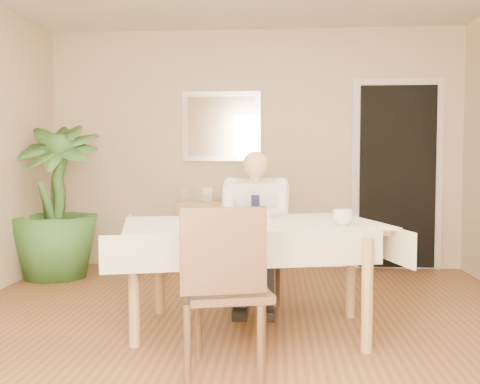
# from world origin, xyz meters

# --- Properties ---
(room) EXTENTS (5.00, 5.02, 2.60)m
(room) POSITION_xyz_m (0.00, 0.00, 1.30)
(room) COLOR brown
(room) RESTS_ON ground
(doorway) EXTENTS (0.96, 0.07, 2.10)m
(doorway) POSITION_xyz_m (1.55, 2.46, 1.00)
(doorway) COLOR silver
(doorway) RESTS_ON ground
(mirror) EXTENTS (0.86, 0.04, 0.76)m
(mirror) POSITION_xyz_m (-0.35, 2.47, 1.55)
(mirror) COLOR silver
(mirror) RESTS_ON room
(dining_table) EXTENTS (1.96, 1.44, 0.75)m
(dining_table) POSITION_xyz_m (0.09, 0.23, 0.67)
(dining_table) COLOR olive
(dining_table) RESTS_ON ground
(chair_far) EXTENTS (0.46, 0.46, 0.89)m
(chair_far) POSITION_xyz_m (0.09, 1.11, 0.50)
(chair_far) COLOR #412B1B
(chair_far) RESTS_ON ground
(chair_near) EXTENTS (0.54, 0.54, 0.93)m
(chair_near) POSITION_xyz_m (-0.01, -0.61, 0.53)
(chair_near) COLOR #412B1B
(chair_near) RESTS_ON ground
(seated_man) EXTENTS (0.48, 0.72, 1.24)m
(seated_man) POSITION_xyz_m (0.09, 0.82, 0.69)
(seated_man) COLOR white
(seated_man) RESTS_ON ground
(plate) EXTENTS (0.26, 0.26, 0.02)m
(plate) POSITION_xyz_m (0.11, 0.40, 0.76)
(plate) COLOR white
(plate) RESTS_ON dining_table
(food) EXTENTS (0.14, 0.14, 0.06)m
(food) POSITION_xyz_m (0.11, 0.40, 0.78)
(food) COLOR brown
(food) RESTS_ON dining_table
(knife) EXTENTS (0.01, 0.13, 0.01)m
(knife) POSITION_xyz_m (0.15, 0.34, 0.78)
(knife) COLOR silver
(knife) RESTS_ON dining_table
(fork) EXTENTS (0.01, 0.13, 0.01)m
(fork) POSITION_xyz_m (0.07, 0.34, 0.78)
(fork) COLOR silver
(fork) RESTS_ON dining_table
(coffee_mug) EXTENTS (0.16, 0.16, 0.10)m
(coffee_mug) POSITION_xyz_m (0.68, 0.08, 0.80)
(coffee_mug) COLOR white
(coffee_mug) RESTS_ON dining_table
(sideboard) EXTENTS (0.95, 0.38, 0.74)m
(sideboard) POSITION_xyz_m (-0.35, 2.32, 0.37)
(sideboard) COLOR olive
(sideboard) RESTS_ON ground
(photo_frame_left) EXTENTS (0.10, 0.02, 0.14)m
(photo_frame_left) POSITION_xyz_m (-0.75, 2.37, 0.81)
(photo_frame_left) COLOR silver
(photo_frame_left) RESTS_ON sideboard
(photo_frame_center) EXTENTS (0.10, 0.02, 0.14)m
(photo_frame_center) POSITION_xyz_m (-0.49, 2.34, 0.81)
(photo_frame_center) COLOR silver
(photo_frame_center) RESTS_ON sideboard
(photo_frame_right) EXTENTS (0.10, 0.02, 0.14)m
(photo_frame_right) POSITION_xyz_m (-0.28, 2.35, 0.81)
(photo_frame_right) COLOR silver
(photo_frame_right) RESTS_ON sideboard
(potted_palm) EXTENTS (0.91, 0.91, 1.54)m
(potted_palm) POSITION_xyz_m (-1.95, 1.79, 0.77)
(potted_palm) COLOR #2F5923
(potted_palm) RESTS_ON ground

